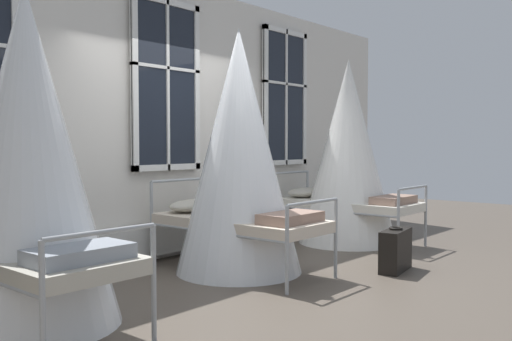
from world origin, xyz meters
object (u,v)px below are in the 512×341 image
cot_second (239,154)px  suitcase_dark (396,250)px  cot_first (27,162)px  cot_third (348,154)px

cot_second → suitcase_dark: (1.10, -1.25, -1.02)m
cot_second → suitcase_dark: 1.95m
cot_second → cot_first: bearing=90.4°
cot_second → suitcase_dark: bearing=-138.6°
cot_third → suitcase_dark: 1.99m
cot_third → suitcase_dark: cot_third is taller
cot_second → cot_third: size_ratio=1.02×
cot_first → suitcase_dark: 3.77m
cot_second → cot_third: 2.25m
cot_first → cot_third: 4.58m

